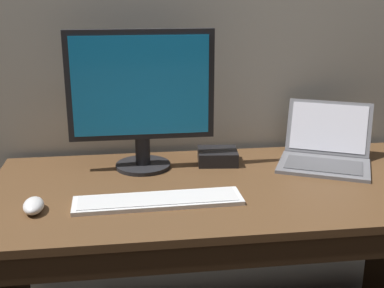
# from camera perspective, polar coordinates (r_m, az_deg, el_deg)

# --- Properties ---
(desk) EXTENTS (1.49, 0.71, 0.71)m
(desk) POSITION_cam_1_polar(r_m,az_deg,el_deg) (1.71, 3.40, -11.31)
(desk) COLOR brown
(desk) RESTS_ON ground
(laptop_space_gray) EXTENTS (0.41, 0.41, 0.20)m
(laptop_space_gray) POSITION_cam_1_polar(r_m,az_deg,el_deg) (1.88, 14.91, -0.70)
(laptop_space_gray) COLOR slate
(laptop_space_gray) RESTS_ON desk
(external_monitor) EXTENTS (0.49, 0.19, 0.48)m
(external_monitor) POSITION_cam_1_polar(r_m,az_deg,el_deg) (1.70, -5.79, 5.50)
(external_monitor) COLOR black
(external_monitor) RESTS_ON desk
(wired_keyboard) EXTENTS (0.50, 0.13, 0.01)m
(wired_keyboard) POSITION_cam_1_polar(r_m,az_deg,el_deg) (1.50, -3.85, -6.41)
(wired_keyboard) COLOR white
(wired_keyboard) RESTS_ON desk
(computer_mouse) EXTENTS (0.06, 0.10, 0.04)m
(computer_mouse) POSITION_cam_1_polar(r_m,az_deg,el_deg) (1.50, -17.51, -6.67)
(computer_mouse) COLOR white
(computer_mouse) RESTS_ON desk
(external_drive_box) EXTENTS (0.15, 0.14, 0.05)m
(external_drive_box) POSITION_cam_1_polar(r_m,az_deg,el_deg) (1.82, 2.91, -1.42)
(external_drive_box) COLOR black
(external_drive_box) RESTS_ON desk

